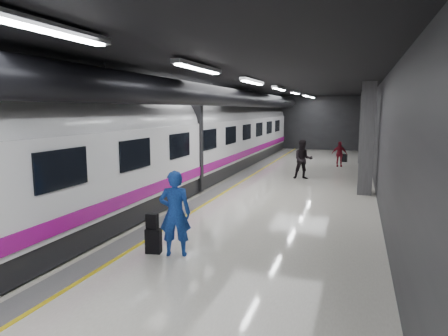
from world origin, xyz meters
The scene contains 9 objects.
ground centered at (0.00, 0.00, 0.00)m, with size 40.00×40.00×0.00m, color white.
platform_hall centered at (-0.29, 0.96, 3.54)m, with size 10.02×40.02×4.51m.
train centered at (-3.25, 0.00, 2.07)m, with size 3.05×38.00×4.05m.
traveler_main centered at (0.24, -6.69, 1.01)m, with size 0.74×0.49×2.03m, color blue.
suitcase_main centered at (-0.32, -6.74, 0.30)m, with size 0.36×0.23×0.59m, color black.
shoulder_bag centered at (-0.35, -6.73, 0.78)m, with size 0.27×0.15×0.37m, color black.
traveler_far_a centered at (1.70, 4.81, 0.97)m, with size 0.94×0.73×1.94m, color black.
traveler_far_b centered at (3.19, 9.94, 0.75)m, with size 0.88×0.37×1.51m, color maroon.
suitcase_far centered at (3.43, 12.23, 0.26)m, with size 0.35×0.23×0.52m, color black.
Camera 1 is at (4.20, -14.90, 3.42)m, focal length 32.00 mm.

